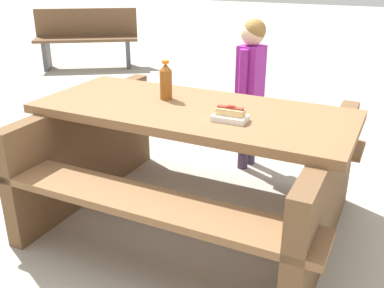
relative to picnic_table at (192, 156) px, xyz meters
The scene contains 6 objects.
ground_plane 0.44m from the picnic_table, ahead, with size 30.00×30.00×0.00m, color #ADA599.
picnic_table is the anchor object (origin of this frame).
soda_bottle 0.47m from the picnic_table, 157.91° to the left, with size 0.07×0.07×0.23m.
hotdog_tray 0.45m from the picnic_table, 24.32° to the right, with size 0.18×0.11×0.08m.
child_in_coat 0.97m from the picnic_table, 86.82° to the left, with size 0.19×0.28×1.14m.
park_bench_near 4.62m from the picnic_table, 134.55° to the left, with size 1.49×1.13×0.85m.
Camera 1 is at (1.00, -2.19, 1.53)m, focal length 41.69 mm.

